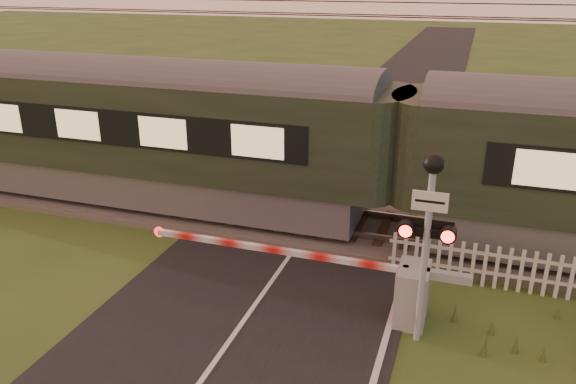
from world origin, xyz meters
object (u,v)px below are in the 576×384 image
(crossing_signal, at_px, (429,217))
(picket_fence, at_px, (485,266))
(train, at_px, (400,154))
(boom_gate, at_px, (398,289))

(crossing_signal, bearing_deg, picket_fence, 64.61)
(train, bearing_deg, crossing_signal, -76.01)
(crossing_signal, height_order, picket_fence, crossing_signal)
(picket_fence, bearing_deg, crossing_signal, -115.39)
(crossing_signal, bearing_deg, boom_gate, 129.01)
(picket_fence, bearing_deg, train, 139.49)
(crossing_signal, distance_m, picket_fence, 3.34)
(crossing_signal, relative_size, picket_fence, 0.88)
(boom_gate, relative_size, crossing_signal, 1.85)
(train, relative_size, crossing_signal, 11.63)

